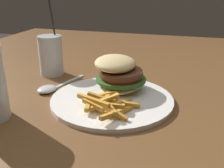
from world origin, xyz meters
TOP-DOWN VIEW (x-y plane):
  - dining_table at (0.00, 0.00)m, footprint 1.69×1.20m
  - meal_plate_near at (0.01, -0.14)m, footprint 0.29×0.29m
  - juice_glass at (0.12, 0.09)m, footprint 0.07×0.07m
  - spoon at (-0.00, 0.03)m, footprint 0.17×0.07m

SIDE VIEW (x-z plane):
  - dining_table at x=0.00m, z-range 0.27..1.01m
  - spoon at x=0.00m, z-range 0.74..0.76m
  - meal_plate_near at x=0.01m, z-range 0.72..0.82m
  - juice_glass at x=0.12m, z-range 0.69..0.90m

